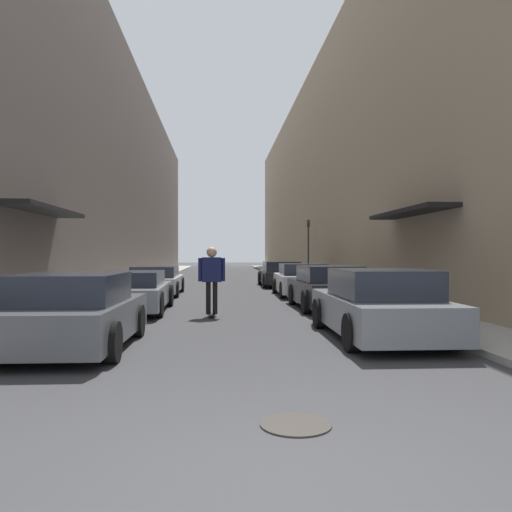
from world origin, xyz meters
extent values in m
plane|color=#38383A|center=(0.00, 24.72, 0.00)|extent=(135.93, 135.93, 0.00)
cube|color=#A3A099|center=(-4.77, 30.89, 0.06)|extent=(1.80, 61.79, 0.12)
cube|color=#A3A099|center=(4.77, 30.89, 0.06)|extent=(1.80, 61.79, 0.12)
cube|color=#564C47|center=(-7.67, 30.89, 6.93)|extent=(4.00, 61.79, 13.87)
cube|color=black|center=(-5.27, 10.81, 2.90)|extent=(1.00, 4.80, 0.12)
cube|color=tan|center=(7.67, 30.89, 6.94)|extent=(4.00, 61.79, 13.88)
cube|color=black|center=(5.27, 10.81, 2.90)|extent=(1.00, 4.80, 0.12)
cube|color=#515459|center=(-2.91, 5.39, 0.50)|extent=(1.94, 3.95, 0.65)
cube|color=#232833|center=(-2.91, 5.20, 1.08)|extent=(1.68, 2.07, 0.50)
cylinder|color=black|center=(-3.82, 6.61, 0.32)|extent=(0.18, 0.64, 0.64)
cylinder|color=black|center=(-1.99, 6.61, 0.32)|extent=(0.18, 0.64, 0.64)
cylinder|color=black|center=(-1.99, 4.18, 0.32)|extent=(0.18, 0.64, 0.64)
cube|color=gray|center=(-2.88, 11.05, 0.48)|extent=(2.02, 4.55, 0.58)
cube|color=#232833|center=(-2.88, 10.83, 0.97)|extent=(1.75, 2.38, 0.40)
cylinder|color=black|center=(-3.83, 12.45, 0.35)|extent=(0.18, 0.69, 0.69)
cylinder|color=black|center=(-1.93, 12.45, 0.35)|extent=(0.18, 0.69, 0.69)
cylinder|color=black|center=(-3.83, 9.65, 0.35)|extent=(0.18, 0.69, 0.69)
cylinder|color=black|center=(-1.93, 9.65, 0.35)|extent=(0.18, 0.69, 0.69)
cube|color=#B7B7BC|center=(-2.93, 17.01, 0.46)|extent=(1.92, 4.56, 0.56)
cube|color=#232833|center=(-2.93, 16.78, 0.95)|extent=(1.68, 2.37, 0.43)
cylinder|color=black|center=(-3.87, 18.42, 0.32)|extent=(0.18, 0.64, 0.64)
cylinder|color=black|center=(-2.00, 18.42, 0.32)|extent=(0.18, 0.64, 0.64)
cylinder|color=black|center=(-3.87, 15.60, 0.32)|extent=(0.18, 0.64, 0.64)
cylinder|color=black|center=(-2.00, 15.60, 0.32)|extent=(0.18, 0.64, 0.64)
cube|color=gray|center=(2.77, 6.13, 0.50)|extent=(1.94, 4.46, 0.65)
cube|color=#232833|center=(2.77, 5.91, 1.10)|extent=(1.68, 2.33, 0.54)
cylinder|color=black|center=(1.86, 7.51, 0.33)|extent=(0.18, 0.66, 0.66)
cylinder|color=black|center=(3.69, 7.51, 0.33)|extent=(0.18, 0.66, 0.66)
cylinder|color=black|center=(1.86, 4.76, 0.33)|extent=(0.18, 0.66, 0.66)
cylinder|color=black|center=(3.69, 4.76, 0.33)|extent=(0.18, 0.66, 0.66)
cube|color=#232326|center=(2.92, 11.38, 0.51)|extent=(1.93, 4.12, 0.65)
cube|color=#232833|center=(2.92, 11.17, 1.07)|extent=(1.66, 2.16, 0.47)
cylinder|color=black|center=(2.02, 12.64, 0.34)|extent=(0.18, 0.67, 0.67)
cylinder|color=black|center=(3.82, 12.64, 0.34)|extent=(0.18, 0.67, 0.67)
cylinder|color=black|center=(2.02, 10.11, 0.34)|extent=(0.18, 0.67, 0.67)
cylinder|color=black|center=(3.82, 10.11, 0.34)|extent=(0.18, 0.67, 0.67)
cube|color=silver|center=(2.94, 16.23, 0.51)|extent=(2.03, 4.12, 0.67)
cube|color=#232833|center=(2.94, 16.02, 1.06)|extent=(1.75, 2.16, 0.44)
cylinder|color=black|center=(1.99, 17.49, 0.31)|extent=(0.18, 0.63, 0.63)
cylinder|color=black|center=(3.88, 17.49, 0.31)|extent=(0.18, 0.63, 0.63)
cylinder|color=black|center=(1.99, 14.96, 0.31)|extent=(0.18, 0.63, 0.63)
cylinder|color=black|center=(3.88, 14.96, 0.31)|extent=(0.18, 0.63, 0.63)
cube|color=black|center=(2.80, 22.03, 0.49)|extent=(2.00, 4.67, 0.60)
cube|color=#232833|center=(2.80, 21.79, 1.04)|extent=(1.74, 2.44, 0.49)
cylinder|color=black|center=(1.85, 23.47, 0.36)|extent=(0.18, 0.72, 0.72)
cylinder|color=black|center=(3.74, 23.47, 0.36)|extent=(0.18, 0.72, 0.72)
cylinder|color=black|center=(1.85, 20.58, 0.36)|extent=(0.18, 0.72, 0.72)
cylinder|color=black|center=(3.74, 20.58, 0.36)|extent=(0.18, 0.72, 0.72)
cube|color=black|center=(-0.57, 9.69, 0.07)|extent=(0.20, 0.78, 0.02)
cylinder|color=beige|center=(-0.64, 9.94, 0.03)|extent=(0.03, 0.06, 0.06)
cylinder|color=beige|center=(-0.49, 9.94, 0.03)|extent=(0.03, 0.06, 0.06)
cylinder|color=beige|center=(-0.64, 9.44, 0.03)|extent=(0.03, 0.06, 0.06)
cylinder|color=beige|center=(-0.49, 9.44, 0.03)|extent=(0.03, 0.06, 0.06)
cylinder|color=black|center=(-0.66, 9.69, 0.50)|extent=(0.13, 0.13, 0.85)
cylinder|color=black|center=(-0.48, 9.69, 0.50)|extent=(0.13, 0.13, 0.85)
cube|color=#191E4C|center=(-0.57, 9.69, 1.25)|extent=(0.51, 0.23, 0.65)
sphere|color=tan|center=(-0.57, 9.69, 1.71)|extent=(0.27, 0.27, 0.27)
cylinder|color=#191E4C|center=(-0.87, 9.69, 1.25)|extent=(0.10, 0.10, 0.62)
cylinder|color=#191E4C|center=(-0.26, 9.69, 1.25)|extent=(0.10, 0.10, 0.62)
cylinder|color=#332D28|center=(0.37, 1.25, 0.01)|extent=(0.70, 0.70, 0.02)
cylinder|color=#2D2D2D|center=(5.23, 27.40, 1.96)|extent=(0.10, 0.10, 3.68)
cube|color=#332D0F|center=(5.23, 27.40, 3.57)|extent=(0.16, 0.16, 0.45)
sphere|color=red|center=(5.23, 27.31, 3.69)|extent=(0.11, 0.11, 0.11)
camera|label=1|loc=(-0.38, -3.55, 1.67)|focal=35.00mm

